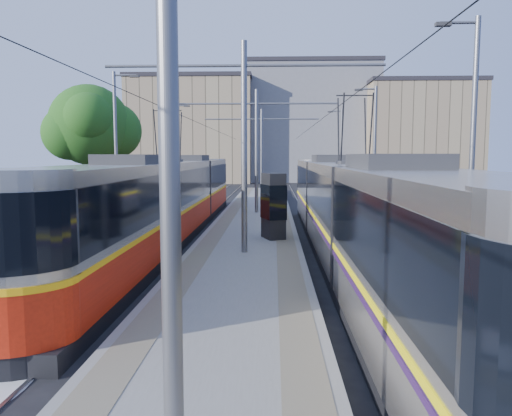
{
  "coord_description": "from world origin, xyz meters",
  "views": [
    {
      "loc": [
        0.98,
        -8.69,
        3.56
      ],
      "look_at": [
        0.32,
        9.97,
        1.6
      ],
      "focal_mm": 35.0,
      "sensor_mm": 36.0,
      "label": 1
    }
  ],
  "objects": [
    {
      "name": "ground",
      "position": [
        0.0,
        0.0,
        0.0
      ],
      "size": [
        160.0,
        160.0,
        0.0
      ],
      "primitive_type": "plane",
      "color": "black",
      "rests_on": "ground"
    },
    {
      "name": "platform",
      "position": [
        0.0,
        17.0,
        0.15
      ],
      "size": [
        4.0,
        50.0,
        0.3
      ],
      "primitive_type": "cube",
      "color": "gray",
      "rests_on": "ground"
    },
    {
      "name": "tactile_strip_left",
      "position": [
        -1.45,
        17.0,
        0.3
      ],
      "size": [
        0.7,
        50.0,
        0.01
      ],
      "primitive_type": "cube",
      "color": "gray",
      "rests_on": "platform"
    },
    {
      "name": "tactile_strip_right",
      "position": [
        1.45,
        17.0,
        0.3
      ],
      "size": [
        0.7,
        50.0,
        0.01
      ],
      "primitive_type": "cube",
      "color": "gray",
      "rests_on": "platform"
    },
    {
      "name": "rails",
      "position": [
        0.0,
        17.0,
        0.02
      ],
      "size": [
        8.71,
        70.0,
        0.03
      ],
      "color": "gray",
      "rests_on": "ground"
    },
    {
      "name": "tram_left",
      "position": [
        -3.6,
        13.02,
        1.71
      ],
      "size": [
        2.43,
        28.81,
        5.5
      ],
      "color": "black",
      "rests_on": "ground"
    },
    {
      "name": "tram_right",
      "position": [
        3.6,
        7.8,
        1.86
      ],
      "size": [
        2.43,
        27.79,
        5.5
      ],
      "color": "black",
      "rests_on": "ground"
    },
    {
      "name": "catenary",
      "position": [
        0.0,
        14.15,
        4.52
      ],
      "size": [
        9.2,
        70.0,
        7.0
      ],
      "color": "slate",
      "rests_on": "platform"
    },
    {
      "name": "street_lamps",
      "position": [
        -0.0,
        21.0,
        4.18
      ],
      "size": [
        15.18,
        38.22,
        8.0
      ],
      "color": "slate",
      "rests_on": "ground"
    },
    {
      "name": "shelter",
      "position": [
        0.98,
        10.89,
        1.65
      ],
      "size": [
        1.06,
        1.34,
        2.58
      ],
      "rotation": [
        0.0,
        0.0,
        0.33
      ],
      "color": "black",
      "rests_on": "platform"
    },
    {
      "name": "tree",
      "position": [
        -10.07,
        22.25,
        5.35
      ],
      "size": [
        5.45,
        5.04,
        7.91
      ],
      "color": "#382314",
      "rests_on": "ground"
    },
    {
      "name": "building_left",
      "position": [
        -10.0,
        60.0,
        6.96
      ],
      "size": [
        16.32,
        12.24,
        13.91
      ],
      "color": "#9C8969",
      "rests_on": "ground"
    },
    {
      "name": "building_centre",
      "position": [
        6.0,
        64.0,
        8.12
      ],
      "size": [
        18.36,
        14.28,
        16.23
      ],
      "color": "gray",
      "rests_on": "ground"
    },
    {
      "name": "building_right",
      "position": [
        20.0,
        58.0,
        6.55
      ],
      "size": [
        14.28,
        10.2,
        13.08
      ],
      "color": "#9C8969",
      "rests_on": "ground"
    }
  ]
}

